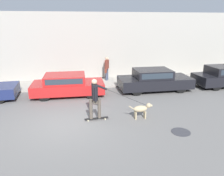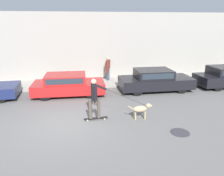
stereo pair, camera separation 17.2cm
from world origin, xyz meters
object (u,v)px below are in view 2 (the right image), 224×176
at_px(parked_car_1, 68,85).
at_px(parked_car_2, 155,80).
at_px(pedestrian_with_bag, 108,67).
at_px(dog, 141,109).
at_px(skateboarder, 95,97).

xyz_separation_m(parked_car_1, parked_car_2, (5.15, -0.00, 0.03)).
bearing_deg(pedestrian_with_bag, dog, 118.96).
relative_size(dog, pedestrian_with_bag, 0.65).
height_order(parked_car_2, skateboarder, skateboarder).
distance_m(parked_car_1, pedestrian_with_bag, 3.68).
relative_size(parked_car_1, dog, 3.84).
bearing_deg(dog, parked_car_2, 61.20).
height_order(parked_car_1, dog, parked_car_1).
relative_size(parked_car_2, skateboarder, 1.58).
bearing_deg(pedestrian_with_bag, skateboarder, 100.86).
height_order(parked_car_2, dog, parked_car_2).
relative_size(parked_car_2, pedestrian_with_bag, 2.69).
bearing_deg(skateboarder, pedestrian_with_bag, 73.49).
height_order(parked_car_1, pedestrian_with_bag, pedestrian_with_bag).
bearing_deg(parked_car_1, pedestrian_with_bag, 45.10).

